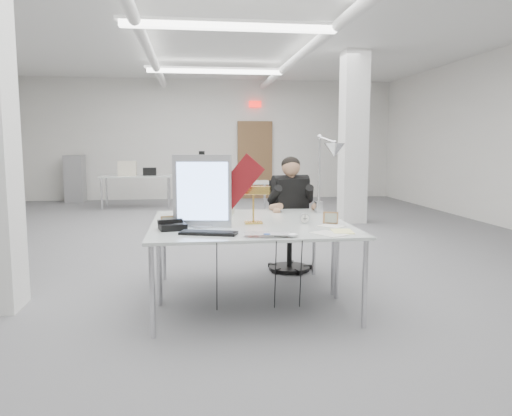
{
  "coord_description": "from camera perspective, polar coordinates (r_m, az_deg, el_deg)",
  "views": [
    {
      "loc": [
        -0.53,
        -6.64,
        1.48
      ],
      "look_at": [
        0.07,
        -2.0,
        0.88
      ],
      "focal_mm": 35.0,
      "sensor_mm": 36.0,
      "label": 1
    }
  ],
  "objects": [
    {
      "name": "filing_cabinet",
      "position": [
        13.64,
        -19.97,
        3.16
      ],
      "size": [
        0.45,
        0.55,
        1.2
      ],
      "primitive_type": "cube",
      "color": "gray",
      "rests_on": "room_shell"
    },
    {
      "name": "desk_second",
      "position": [
        5.12,
        -1.38,
        -0.98
      ],
      "size": [
        1.8,
        0.9,
        0.02
      ],
      "primitive_type": "cube",
      "color": "silver",
      "rests_on": "room_shell"
    },
    {
      "name": "desk_phone",
      "position": [
        4.31,
        -9.51,
        -2.11
      ],
      "size": [
        0.26,
        0.24,
        0.06
      ],
      "primitive_type": "cube",
      "rotation": [
        0.0,
        0.0,
        0.21
      ],
      "color": "black",
      "rests_on": "desk_main"
    },
    {
      "name": "office_chair",
      "position": [
        5.84,
        3.86,
        -2.15
      ],
      "size": [
        0.6,
        0.6,
        1.05
      ],
      "primitive_type": null,
      "rotation": [
        0.0,
        0.0,
        0.19
      ],
      "color": "black",
      "rests_on": "room_shell"
    },
    {
      "name": "bg_desk_a",
      "position": [
        9.69,
        -3.05,
        2.93
      ],
      "size": [
        1.6,
        0.8,
        0.02
      ],
      "primitive_type": "cube",
      "color": "silver",
      "rests_on": "room_shell"
    },
    {
      "name": "laptop",
      "position": [
        3.89,
        1.26,
        -3.22
      ],
      "size": [
        0.39,
        0.29,
        0.03
      ],
      "primitive_type": "imported",
      "rotation": [
        0.0,
        0.0,
        -0.17
      ],
      "color": "#ACACB1",
      "rests_on": "desk_main"
    },
    {
      "name": "keyboard",
      "position": [
        4.06,
        -5.45,
        -2.86
      ],
      "size": [
        0.49,
        0.29,
        0.02
      ],
      "primitive_type": "cube",
      "rotation": [
        0.0,
        0.0,
        -0.3
      ],
      "color": "black",
      "rests_on": "desk_main"
    },
    {
      "name": "architect_lamp",
      "position": [
        5.09,
        7.96,
        4.64
      ],
      "size": [
        0.52,
        0.81,
        0.99
      ],
      "primitive_type": null,
      "rotation": [
        0.0,
        0.0,
        -0.37
      ],
      "color": "silver",
      "rests_on": "desk_second"
    },
    {
      "name": "mouse",
      "position": [
        3.91,
        4.23,
        -3.14
      ],
      "size": [
        0.1,
        0.08,
        0.04
      ],
      "primitive_type": "ellipsoid",
      "rotation": [
        0.0,
        0.0,
        -0.28
      ],
      "color": "silver",
      "rests_on": "desk_main"
    },
    {
      "name": "seated_person",
      "position": [
        5.74,
        3.99,
        1.48
      ],
      "size": [
        0.52,
        0.61,
        0.81
      ],
      "primitive_type": null,
      "rotation": [
        0.0,
        0.0,
        0.19
      ],
      "color": "black",
      "rests_on": "office_chair"
    },
    {
      "name": "picture_frame_right",
      "position": [
        4.62,
        8.51,
        -1.11
      ],
      "size": [
        0.14,
        0.08,
        0.11
      ],
      "primitive_type": "cube",
      "rotation": [
        -0.21,
        0.0,
        -0.37
      ],
      "color": "#A27146",
      "rests_on": "desk_main"
    },
    {
      "name": "pennant",
      "position": [
        4.37,
        -2.13,
        2.79
      ],
      "size": [
        0.47,
        0.19,
        0.53
      ],
      "primitive_type": "cube",
      "rotation": [
        0.0,
        -0.87,
        -0.38
      ],
      "color": "maroon",
      "rests_on": "monitor"
    },
    {
      "name": "beige_monitor",
      "position": [
        5.19,
        -4.56,
        1.07
      ],
      "size": [
        0.4,
        0.38,
        0.33
      ],
      "primitive_type": "cube",
      "rotation": [
        0.0,
        0.0,
        -0.18
      ],
      "color": "beige",
      "rests_on": "desk_second"
    },
    {
      "name": "room_shell",
      "position": [
        6.8,
        -2.65,
        9.1
      ],
      "size": [
        10.04,
        14.04,
        3.24
      ],
      "color": "#5C5C5F",
      "rests_on": "ground"
    },
    {
      "name": "desk_main",
      "position": [
        4.24,
        -0.1,
        -2.72
      ],
      "size": [
        1.8,
        0.9,
        0.02
      ],
      "primitive_type": "cube",
      "color": "silver",
      "rests_on": "room_shell"
    },
    {
      "name": "paper_stack_c",
      "position": [
        4.47,
        8.59,
        -2.07
      ],
      "size": [
        0.25,
        0.25,
        0.01
      ],
      "primitive_type": "cube",
      "rotation": [
        0.0,
        0.0,
        -0.8
      ],
      "color": "silver",
      "rests_on": "desk_main"
    },
    {
      "name": "paper_stack_a",
      "position": [
        4.09,
        8.36,
        -2.93
      ],
      "size": [
        0.31,
        0.34,
        0.01
      ],
      "primitive_type": "cube",
      "rotation": [
        0.0,
        0.0,
        0.52
      ],
      "color": "silver",
      "rests_on": "desk_main"
    },
    {
      "name": "monitor",
      "position": [
        4.39,
        -6.16,
        1.94
      ],
      "size": [
        0.51,
        0.14,
        0.64
      ],
      "primitive_type": "cube",
      "rotation": [
        0.0,
        0.0,
        -0.17
      ],
      "color": "#B4B4B9",
      "rests_on": "desk_main"
    },
    {
      "name": "bg_desk_b",
      "position": [
        11.93,
        -13.51,
        3.55
      ],
      "size": [
        1.6,
        0.8,
        0.02
      ],
      "primitive_type": "cube",
      "color": "silver",
      "rests_on": "room_shell"
    },
    {
      "name": "picture_frame_left",
      "position": [
        4.45,
        -10.0,
        -1.53
      ],
      "size": [
        0.13,
        0.06,
        0.1
      ],
      "primitive_type": "cube",
      "rotation": [
        -0.21,
        0.0,
        0.27
      ],
      "color": "olive",
      "rests_on": "desk_main"
    },
    {
      "name": "bankers_lamp",
      "position": [
        4.57,
        -0.31,
        0.11
      ],
      "size": [
        0.29,
        0.18,
        0.31
      ],
      "primitive_type": null,
      "rotation": [
        0.0,
        0.0,
        -0.27
      ],
      "color": "gold",
      "rests_on": "desk_main"
    },
    {
      "name": "desk_clock",
      "position": [
        4.62,
        5.57,
        -1.14
      ],
      "size": [
        0.09,
        0.03,
        0.09
      ],
      "primitive_type": "cylinder",
      "rotation": [
        1.57,
        0.0,
        0.03
      ],
      "color": "#A7A7AB",
      "rests_on": "desk_main"
    },
    {
      "name": "paper_stack_b",
      "position": [
        4.22,
        9.82,
        -2.64
      ],
      "size": [
        0.2,
        0.25,
        0.01
      ],
      "primitive_type": "cube",
      "rotation": [
        0.0,
        0.0,
        -0.12
      ],
      "color": "#FCF697",
      "rests_on": "desk_main"
    }
  ]
}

